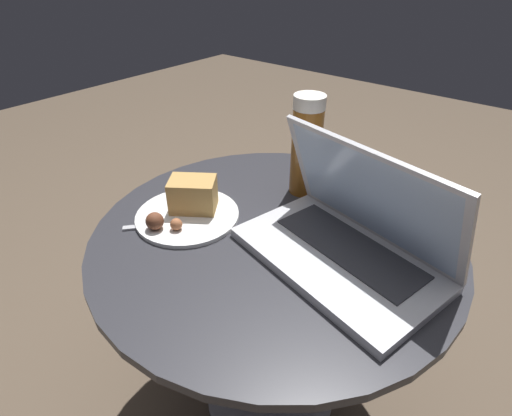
{
  "coord_description": "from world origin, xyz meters",
  "views": [
    {
      "loc": [
        0.38,
        -0.52,
        1.04
      ],
      "look_at": [
        -0.01,
        -0.04,
        0.63
      ],
      "focal_mm": 28.0,
      "sensor_mm": 36.0,
      "label": 1
    }
  ],
  "objects": [
    {
      "name": "table",
      "position": [
        0.0,
        0.0,
        0.43
      ],
      "size": [
        0.73,
        0.73,
        0.56
      ],
      "color": "#9E9EA3",
      "rests_on": "ground_plane"
    },
    {
      "name": "ground_plane",
      "position": [
        0.0,
        0.0,
        0.0
      ],
      "size": [
        6.0,
        6.0,
        0.0
      ],
      "primitive_type": "plane",
      "color": "brown"
    },
    {
      "name": "beer_glass",
      "position": [
        -0.04,
        0.17,
        0.68
      ],
      "size": [
        0.07,
        0.07,
        0.22
      ],
      "color": "brown",
      "rests_on": "table"
    },
    {
      "name": "laptop",
      "position": [
        0.15,
        0.02,
        0.61
      ],
      "size": [
        0.4,
        0.29,
        0.22
      ],
      "color": "silver",
      "rests_on": "table"
    },
    {
      "name": "fork",
      "position": [
        -0.17,
        -0.1,
        0.57
      ],
      "size": [
        0.14,
        0.16,
        0.0
      ],
      "color": "#B2B2B7",
      "rests_on": "table"
    },
    {
      "name": "snack_plate",
      "position": [
        -0.17,
        -0.07,
        0.59
      ],
      "size": [
        0.21,
        0.21,
        0.08
      ],
      "color": "white",
      "rests_on": "table"
    }
  ]
}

